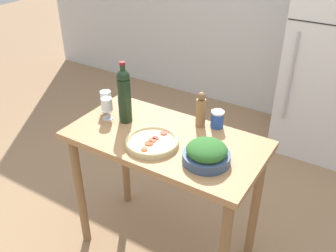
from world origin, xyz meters
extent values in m
plane|color=#9E7A56|center=(0.00, 0.00, 0.00)|extent=(14.00, 14.00, 0.00)
cube|color=silver|center=(0.57, 1.87, 0.88)|extent=(0.75, 0.69, 1.77)
cube|color=black|center=(0.57, 1.52, 1.27)|extent=(0.73, 0.01, 0.01)
cylinder|color=#B2B2B7|center=(0.31, 1.50, 0.80)|extent=(0.02, 0.02, 0.80)
cube|color=#A87A4C|center=(0.00, 0.00, 0.89)|extent=(1.15, 0.60, 0.04)
cylinder|color=olive|center=(-0.51, -0.24, 0.44)|extent=(0.06, 0.06, 0.87)
cylinder|color=olive|center=(-0.51, 0.24, 0.44)|extent=(0.06, 0.06, 0.87)
cylinder|color=olive|center=(0.51, 0.24, 0.44)|extent=(0.06, 0.06, 0.87)
cylinder|color=black|center=(-0.31, 0.03, 1.05)|extent=(0.08, 0.08, 0.28)
sphere|color=black|center=(-0.31, 0.03, 1.21)|extent=(0.08, 0.08, 0.08)
cylinder|color=black|center=(-0.31, 0.03, 1.25)|extent=(0.03, 0.03, 0.07)
cylinder|color=maroon|center=(-0.31, 0.03, 1.29)|extent=(0.03, 0.03, 0.02)
cylinder|color=silver|center=(-0.42, -0.01, 0.91)|extent=(0.07, 0.07, 0.00)
cylinder|color=silver|center=(-0.42, -0.01, 0.95)|extent=(0.01, 0.01, 0.06)
cylinder|color=white|center=(-0.42, -0.01, 1.01)|extent=(0.07, 0.07, 0.08)
cylinder|color=maroon|center=(-0.42, -0.01, 0.98)|extent=(0.06, 0.06, 0.02)
cylinder|color=silver|center=(-0.49, 0.07, 0.91)|extent=(0.07, 0.07, 0.00)
cylinder|color=silver|center=(-0.49, 0.07, 0.95)|extent=(0.01, 0.01, 0.06)
cylinder|color=white|center=(-0.49, 0.07, 1.01)|extent=(0.07, 0.07, 0.08)
cylinder|color=maroon|center=(-0.49, 0.07, 0.99)|extent=(0.06, 0.06, 0.02)
cylinder|color=olive|center=(0.11, 0.22, 1.00)|extent=(0.06, 0.06, 0.18)
sphere|color=brown|center=(0.11, 0.22, 1.11)|extent=(0.05, 0.05, 0.05)
cylinder|color=#384C6B|center=(0.31, -0.09, 0.94)|extent=(0.25, 0.25, 0.05)
ellipsoid|color=#2D6628|center=(0.31, -0.09, 0.99)|extent=(0.21, 0.21, 0.09)
cylinder|color=#DBC189|center=(-0.02, -0.10, 0.92)|extent=(0.30, 0.30, 0.02)
torus|color=#DBC189|center=(-0.02, -0.10, 0.94)|extent=(0.30, 0.30, 0.02)
cylinder|color=red|center=(-0.01, -0.19, 0.94)|extent=(0.03, 0.03, 0.01)
cylinder|color=red|center=(-0.02, -0.07, 0.94)|extent=(0.04, 0.04, 0.01)
cylinder|color=red|center=(-0.02, -0.13, 0.94)|extent=(0.05, 0.05, 0.01)
cylinder|color=red|center=(-0.01, 0.00, 0.94)|extent=(0.04, 0.04, 0.01)
cylinder|color=#E64122|center=(-0.02, -0.10, 0.94)|extent=(0.04, 0.04, 0.01)
cylinder|color=#284CA3|center=(0.20, 0.26, 0.96)|extent=(0.08, 0.08, 0.09)
cylinder|color=white|center=(0.20, 0.26, 1.01)|extent=(0.08, 0.08, 0.01)
camera|label=1|loc=(0.97, -1.53, 2.09)|focal=40.00mm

